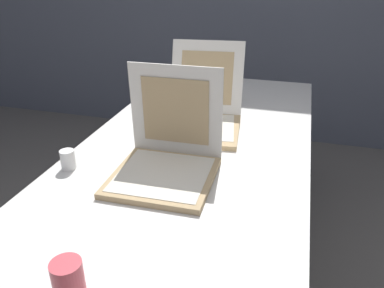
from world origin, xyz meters
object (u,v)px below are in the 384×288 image
object	(u,v)px
cup_white_near_left	(68,160)
cup_printed_front	(68,278)
pizza_box_front	(166,161)
cup_white_far	(166,104)
table	(197,151)
pizza_box_middle	(201,116)

from	to	relation	value
cup_white_near_left	cup_printed_front	xyz separation A→B (m)	(0.33, -0.52, 0.01)
pizza_box_front	cup_white_far	world-z (taller)	pizza_box_front
cup_white_far	pizza_box_front	bearing A→B (deg)	-70.55
table	cup_printed_front	size ratio (longest dim) A/B	23.21
table	cup_white_far	xyz separation A→B (m)	(-0.25, 0.30, 0.08)
pizza_box_front	pizza_box_middle	distance (m)	0.46
pizza_box_middle	cup_white_far	bearing A→B (deg)	140.66
table	cup_white_far	bearing A→B (deg)	129.32
pizza_box_front	cup_white_far	bearing A→B (deg)	108.23
pizza_box_middle	pizza_box_front	bearing A→B (deg)	-98.22
cup_white_far	cup_printed_front	distance (m)	1.20
cup_printed_front	cup_white_near_left	bearing A→B (deg)	122.00
cup_white_near_left	pizza_box_middle	bearing A→B (deg)	53.66
pizza_box_middle	cup_white_far	world-z (taller)	pizza_box_middle
cup_white_far	cup_printed_front	xyz separation A→B (m)	(0.17, -1.18, 0.01)
pizza_box_front	cup_white_far	distance (m)	0.64
table	pizza_box_front	bearing A→B (deg)	-96.48
table	pizza_box_front	world-z (taller)	pizza_box_front
pizza_box_front	pizza_box_middle	bearing A→B (deg)	87.23
pizza_box_front	pizza_box_middle	world-z (taller)	pizza_box_front
cup_white_near_left	pizza_box_front	bearing A→B (deg)	8.83
pizza_box_middle	table	bearing A→B (deg)	-88.78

